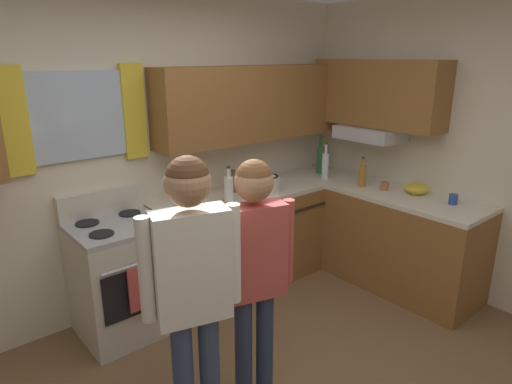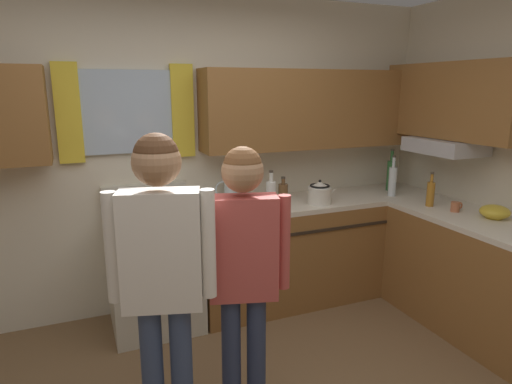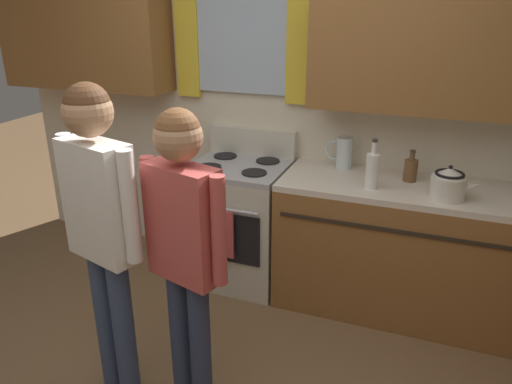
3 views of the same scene
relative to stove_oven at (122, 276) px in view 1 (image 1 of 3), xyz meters
name	(u,v)px [view 1 (image 1 of 3)]	position (x,y,z in m)	size (l,w,h in m)	color
back_wall_unit	(134,140)	(0.32, 0.28, 0.98)	(4.60, 0.42, 2.60)	beige
right_wall_unit	(483,144)	(2.59, -1.46, 0.92)	(0.52, 4.05, 2.60)	beige
kitchen_counter_run	(316,235)	(1.78, -0.39, -0.02)	(2.23, 2.01, 0.90)	brown
stove_oven	(122,276)	(0.00, 0.00, 0.00)	(0.67, 0.67, 1.10)	beige
bottle_squat_brown	(233,183)	(1.15, 0.08, 0.51)	(0.08, 0.08, 0.21)	brown
bottle_tall_clear	(325,165)	(2.13, -0.16, 0.57)	(0.07, 0.07, 0.37)	silver
bottle_oil_amber	(362,175)	(2.18, -0.57, 0.54)	(0.06, 0.06, 0.29)	#B27223
bottle_wine_green	(320,159)	(2.26, 0.03, 0.58)	(0.08, 0.08, 0.39)	#2D6633
bottle_milk_white	(229,189)	(0.94, -0.14, 0.55)	(0.08, 0.08, 0.31)	white
cup_terracotta	(384,186)	(2.25, -0.78, 0.47)	(0.11, 0.07, 0.08)	#B76642
mug_cobalt_blue	(454,199)	(2.35, -1.38, 0.48)	(0.11, 0.07, 0.08)	#2D479E
stovetop_kettle	(269,183)	(1.38, -0.15, 0.53)	(0.27, 0.20, 0.21)	silver
water_pitcher	(184,187)	(0.70, 0.18, 0.54)	(0.19, 0.11, 0.22)	silver
mixing_bowl	(417,189)	(2.38, -1.03, 0.48)	(0.21, 0.21, 0.10)	gold
adult_left	(192,277)	(-0.16, -1.31, 0.58)	(0.50, 0.26, 1.66)	#38476B
adult_in_plaid	(254,261)	(0.26, -1.28, 0.52)	(0.48, 0.24, 1.58)	#2D3856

